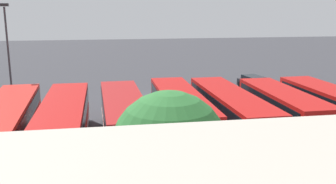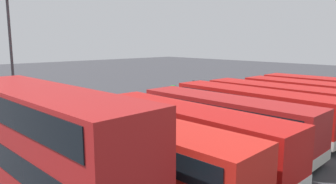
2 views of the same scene
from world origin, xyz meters
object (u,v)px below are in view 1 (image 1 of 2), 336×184
at_px(bus_single_deck_seventh, 8,125).
at_px(car_hatchback_silver, 254,83).
at_px(waste_bin_yellow, 217,82).
at_px(bus_single_deck_sixth, 64,122).
at_px(bus_single_deck_near_end, 332,108).
at_px(lamp_post_tall, 8,50).
at_px(bus_single_deck_third, 230,112).
at_px(bus_single_deck_second, 282,110).
at_px(bus_single_deck_fifth, 124,118).
at_px(bus_single_deck_fourth, 181,112).

xyz_separation_m(bus_single_deck_seventh, car_hatchback_silver, (-21.56, -14.12, -0.92)).
xyz_separation_m(car_hatchback_silver, waste_bin_yellow, (3.44, -2.28, -0.23)).
height_order(bus_single_deck_sixth, bus_single_deck_seventh, same).
bearing_deg(bus_single_deck_sixth, bus_single_deck_seventh, -0.41).
bearing_deg(bus_single_deck_near_end, waste_bin_yellow, -77.74).
bearing_deg(lamp_post_tall, bus_single_deck_seventh, 101.02).
bearing_deg(lamp_post_tall, bus_single_deck_third, 150.84).
height_order(bus_single_deck_near_end, bus_single_deck_sixth, same).
distance_m(bus_single_deck_second, bus_single_deck_sixth, 14.62).
xyz_separation_m(bus_single_deck_third, bus_single_deck_fifth, (7.23, 0.17, -0.00)).
xyz_separation_m(bus_single_deck_second, bus_single_deck_seventh, (17.92, 0.41, 0.00)).
distance_m(bus_single_deck_near_end, waste_bin_yellow, 16.50).
bearing_deg(bus_single_deck_sixth, bus_single_deck_second, -178.29).
height_order(bus_single_deck_near_end, waste_bin_yellow, bus_single_deck_near_end).
height_order(bus_single_deck_near_end, lamp_post_tall, lamp_post_tall).
bearing_deg(bus_single_deck_fourth, bus_single_deck_seventh, 5.20).
bearing_deg(car_hatchback_silver, bus_single_deck_second, 75.14).
xyz_separation_m(bus_single_deck_seventh, lamp_post_tall, (1.86, -9.56, 3.51)).
relative_size(bus_single_deck_second, waste_bin_yellow, 10.64).
distance_m(bus_single_deck_second, bus_single_deck_third, 3.70).
relative_size(bus_single_deck_fifth, bus_single_deck_seventh, 0.94).
height_order(bus_single_deck_second, bus_single_deck_third, same).
height_order(bus_single_deck_near_end, bus_single_deck_second, same).
bearing_deg(bus_single_deck_near_end, car_hatchback_silver, -89.76).
bearing_deg(bus_single_deck_third, car_hatchback_silver, -118.46).
bearing_deg(bus_single_deck_second, car_hatchback_silver, -104.86).
xyz_separation_m(bus_single_deck_near_end, bus_single_deck_fourth, (10.76, -0.68, 0.00)).
height_order(bus_single_deck_third, car_hatchback_silver, bus_single_deck_third).
distance_m(bus_single_deck_fifth, lamp_post_tall, 13.21).
bearing_deg(waste_bin_yellow, lamp_post_tall, 18.89).
distance_m(bus_single_deck_second, bus_single_deck_seventh, 17.93).
bearing_deg(bus_single_deck_fourth, waste_bin_yellow, -115.24).
bearing_deg(bus_single_deck_fifth, bus_single_deck_second, -179.99).
bearing_deg(bus_single_deck_seventh, bus_single_deck_second, -178.68).
xyz_separation_m(lamp_post_tall, waste_bin_yellow, (-19.98, -6.84, -4.66)).
bearing_deg(bus_single_deck_second, bus_single_deck_near_end, 178.43).
height_order(bus_single_deck_third, bus_single_deck_seventh, same).
bearing_deg(bus_single_deck_second, bus_single_deck_sixth, 1.71).
xyz_separation_m(bus_single_deck_third, bus_single_deck_fourth, (3.37, -0.40, 0.00)).
height_order(bus_single_deck_second, bus_single_deck_sixth, same).
bearing_deg(bus_single_deck_third, bus_single_deck_sixth, 3.19).
xyz_separation_m(bus_single_deck_fourth, bus_single_deck_fifth, (3.87, 0.58, -0.00)).
bearing_deg(lamp_post_tall, bus_single_deck_near_end, 158.50).
xyz_separation_m(bus_single_deck_near_end, bus_single_deck_seventh, (21.62, 0.31, 0.00)).
height_order(bus_single_deck_second, car_hatchback_silver, bus_single_deck_second).
distance_m(bus_single_deck_fourth, bus_single_deck_seventh, 10.90).
relative_size(bus_single_deck_second, bus_single_deck_fourth, 0.86).
height_order(bus_single_deck_third, bus_single_deck_fourth, same).
bearing_deg(bus_single_deck_seventh, bus_single_deck_near_end, -179.18).
distance_m(bus_single_deck_seventh, lamp_post_tall, 10.35).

